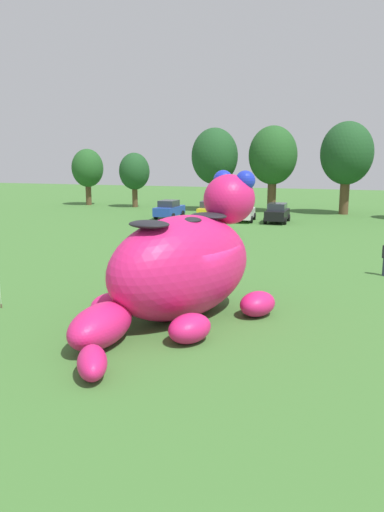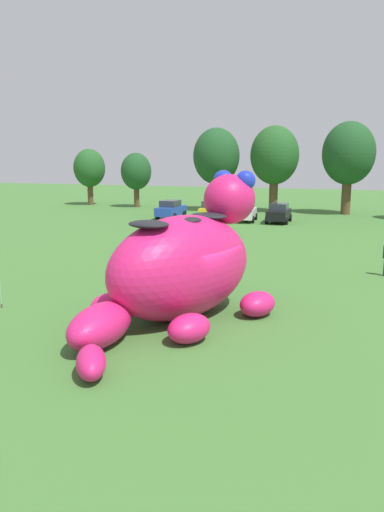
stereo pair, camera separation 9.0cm
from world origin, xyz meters
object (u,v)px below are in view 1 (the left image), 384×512
object	(u,v)px
car_blue	(169,209)
car_black	(277,213)
giant_inflatable_creature	(183,265)
car_yellow	(210,210)
car_white	(244,212)

from	to	relation	value
car_blue	car_black	distance (m)	10.25
giant_inflatable_creature	car_black	bearing A→B (deg)	93.23
car_yellow	car_black	size ratio (longest dim) A/B	1.03
giant_inflatable_creature	car_blue	distance (m)	29.98
car_blue	car_black	size ratio (longest dim) A/B	0.99
giant_inflatable_creature	car_yellow	distance (m)	29.33
giant_inflatable_creature	car_yellow	bearing A→B (deg)	105.78
car_blue	car_black	xyz separation A→B (m)	(10.25, 0.25, 0.00)
car_white	car_black	distance (m)	3.05
car_black	car_yellow	bearing A→B (deg)	176.19
car_black	car_white	bearing A→B (deg)	-178.44
car_yellow	car_white	world-z (taller)	same
car_black	car_blue	bearing A→B (deg)	-178.62
giant_inflatable_creature	car_yellow	world-z (taller)	giant_inflatable_creature
car_yellow	car_black	xyz separation A→B (m)	(6.41, -0.43, 0.00)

